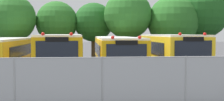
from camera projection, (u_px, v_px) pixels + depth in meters
ground_plane at (90, 75)px, 21.04m from camera, size 160.00×160.00×0.00m
school_bus_0 at (4, 55)px, 20.32m from camera, size 2.52×10.81×2.55m
school_bus_1 at (62, 53)px, 20.73m from camera, size 2.75×10.33×2.79m
school_bus_2 at (116, 54)px, 21.29m from camera, size 2.69×10.89×2.62m
school_bus_3 at (170, 52)px, 21.29m from camera, size 2.63×9.32×2.79m
tree_1 at (12, 19)px, 28.15m from camera, size 4.18×4.18×6.15m
tree_2 at (57, 22)px, 29.91m from camera, size 3.93×3.93×5.75m
tree_3 at (95, 22)px, 30.25m from camera, size 3.83×3.71×5.65m
tree_4 at (127, 15)px, 28.69m from camera, size 4.34×4.34×6.57m
tree_5 at (174, 22)px, 29.10m from camera, size 4.66×4.66×6.16m
tree_6 at (201, 10)px, 30.04m from camera, size 5.12×5.12×7.38m
chainlink_fence at (102, 83)px, 11.22m from camera, size 18.16×0.07×1.92m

